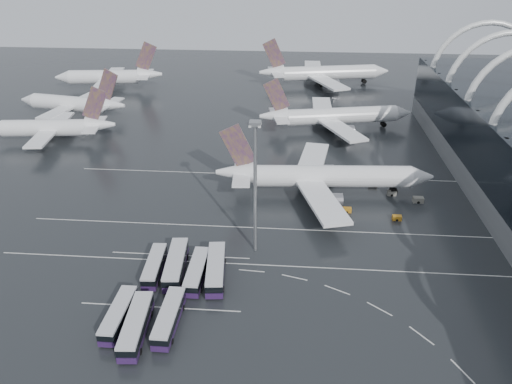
# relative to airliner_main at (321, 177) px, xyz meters

# --- Properties ---
(ground) EXTENTS (420.00, 420.00, 0.00)m
(ground) POSITION_rel_airliner_main_xyz_m (-4.85, -30.13, -4.56)
(ground) COLOR black
(ground) RESTS_ON ground
(lane_marking_near) EXTENTS (120.00, 0.25, 0.01)m
(lane_marking_near) POSITION_rel_airliner_main_xyz_m (-4.85, -32.13, -4.55)
(lane_marking_near) COLOR silver
(lane_marking_near) RESTS_ON ground
(lane_marking_mid) EXTENTS (120.00, 0.25, 0.01)m
(lane_marking_mid) POSITION_rel_airliner_main_xyz_m (-4.85, -18.13, -4.55)
(lane_marking_mid) COLOR silver
(lane_marking_mid) RESTS_ON ground
(lane_marking_far) EXTENTS (120.00, 0.25, 0.01)m
(lane_marking_far) POSITION_rel_airliner_main_xyz_m (-4.85, 9.87, -4.55)
(lane_marking_far) COLOR silver
(lane_marking_far) RESTS_ON ground
(bus_bay_line_south) EXTENTS (28.00, 0.25, 0.01)m
(bus_bay_line_south) POSITION_rel_airliner_main_xyz_m (-28.85, -46.13, -4.55)
(bus_bay_line_south) COLOR silver
(bus_bay_line_south) RESTS_ON ground
(bus_bay_line_north) EXTENTS (28.00, 0.25, 0.01)m
(bus_bay_line_north) POSITION_rel_airliner_main_xyz_m (-28.85, -30.13, -4.55)
(bus_bay_line_north) COLOR silver
(bus_bay_line_north) RESTS_ON ground
(airliner_main) EXTENTS (53.74, 47.05, 18.20)m
(airliner_main) POSITION_rel_airliner_main_xyz_m (0.00, 0.00, 0.00)
(airliner_main) COLOR white
(airliner_main) RESTS_ON ground
(airliner_gate_b) EXTENTS (51.65, 45.70, 18.04)m
(airliner_gate_b) POSITION_rel_airliner_main_xyz_m (5.99, 48.29, -0.04)
(airliner_gate_b) COLOR white
(airliner_gate_b) RESTS_ON ground
(airliner_gate_c) EXTENTS (57.22, 51.92, 20.48)m
(airliner_gate_c) POSITION_rel_airliner_main_xyz_m (4.21, 105.96, 0.56)
(airliner_gate_c) COLOR white
(airliner_gate_c) RESTS_ON ground
(jet_remote_west) EXTENTS (40.42, 32.62, 17.58)m
(jet_remote_west) POSITION_rel_airliner_main_xyz_m (-81.94, 29.47, -0.02)
(jet_remote_west) COLOR white
(jet_remote_west) RESTS_ON ground
(jet_remote_mid) EXTENTS (41.96, 33.95, 18.28)m
(jet_remote_mid) POSITION_rel_airliner_main_xyz_m (-85.61, 54.15, 0.16)
(jet_remote_mid) COLOR white
(jet_remote_mid) RESTS_ON ground
(jet_remote_far) EXTENTS (45.33, 36.58, 19.71)m
(jet_remote_far) POSITION_rel_airliner_main_xyz_m (-85.34, 92.31, 0.53)
(jet_remote_far) COLOR white
(jet_remote_far) RESTS_ON ground
(bus_row_near_a) EXTENTS (3.49, 12.14, 2.95)m
(bus_row_near_a) POSITION_rel_airliner_main_xyz_m (-32.30, -36.49, -2.94)
(bus_row_near_a) COLOR #231542
(bus_row_near_a) RESTS_ON ground
(bus_row_near_b) EXTENTS (4.33, 14.15, 3.43)m
(bus_row_near_b) POSITION_rel_airliner_main_xyz_m (-28.31, -35.92, -2.67)
(bus_row_near_b) COLOR #231542
(bus_row_near_b) RESTS_ON ground
(bus_row_near_c) EXTENTS (3.02, 12.46, 3.07)m
(bus_row_near_c) POSITION_rel_airliner_main_xyz_m (-23.99, -37.56, -2.87)
(bus_row_near_c) COLOR #231542
(bus_row_near_c) RESTS_ON ground
(bus_row_near_d) EXTENTS (4.61, 14.18, 3.43)m
(bus_row_near_d) POSITION_rel_airliner_main_xyz_m (-20.55, -36.78, -2.67)
(bus_row_near_d) COLOR #231542
(bus_row_near_d) RESTS_ON ground
(bus_row_far_a) EXTENTS (3.00, 12.17, 2.99)m
(bus_row_far_a) POSITION_rel_airliner_main_xyz_m (-34.57, -50.48, -2.91)
(bus_row_far_a) COLOR #231542
(bus_row_far_a) RESTS_ON ground
(bus_row_far_b) EXTENTS (4.00, 13.70, 3.33)m
(bus_row_far_b) POSITION_rel_airliner_main_xyz_m (-30.86, -52.91, -2.73)
(bus_row_far_b) COLOR #231542
(bus_row_far_b) RESTS_ON ground
(bus_row_far_c) EXTENTS (3.10, 12.64, 3.11)m
(bus_row_far_c) POSITION_rel_airliner_main_xyz_m (-26.12, -50.53, -2.85)
(bus_row_far_c) COLOR #231542
(bus_row_far_c) RESTS_ON ground
(floodlight_mast) EXTENTS (2.11, 2.11, 27.53)m
(floodlight_mast) POSITION_rel_airliner_main_xyz_m (-13.98, -26.87, 12.76)
(floodlight_mast) COLOR gray
(floodlight_mast) RESTS_ON ground
(gse_cart_belly_a) EXTENTS (2.02, 1.20, 1.10)m
(gse_cart_belly_a) POSITION_rel_airliner_main_xyz_m (17.00, -12.05, -4.01)
(gse_cart_belly_a) COLOR #BB7818
(gse_cart_belly_a) RESTS_ON ground
(gse_cart_belly_b) EXTENTS (2.16, 1.28, 1.18)m
(gse_cart_belly_b) POSITION_rel_airliner_main_xyz_m (17.83, 0.42, -3.97)
(gse_cart_belly_b) COLOR slate
(gse_cart_belly_b) RESTS_ON ground
(gse_cart_belly_c) EXTENTS (2.01, 1.19, 1.09)m
(gse_cart_belly_c) POSITION_rel_airliner_main_xyz_m (6.04, -9.20, -4.01)
(gse_cart_belly_c) COLOR #BB7818
(gse_cart_belly_c) RESTS_ON ground
(gse_cart_belly_d) EXTENTS (2.48, 1.47, 1.36)m
(gse_cart_belly_d) POSITION_rel_airliner_main_xyz_m (23.56, -2.90, -3.88)
(gse_cart_belly_d) COLOR slate
(gse_cart_belly_d) RESTS_ON ground
(gse_cart_belly_e) EXTENTS (2.07, 1.22, 1.13)m
(gse_cart_belly_e) POSITION_rel_airliner_main_xyz_m (13.86, 5.59, -3.99)
(gse_cart_belly_e) COLOR #BB7818
(gse_cart_belly_e) RESTS_ON ground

